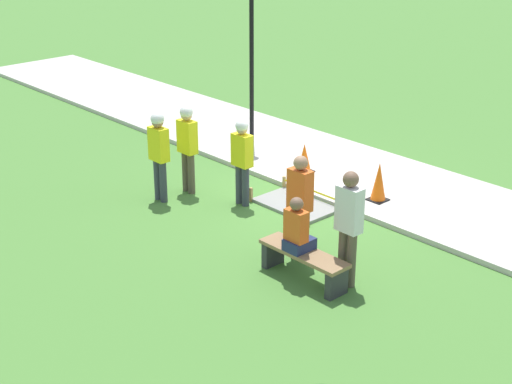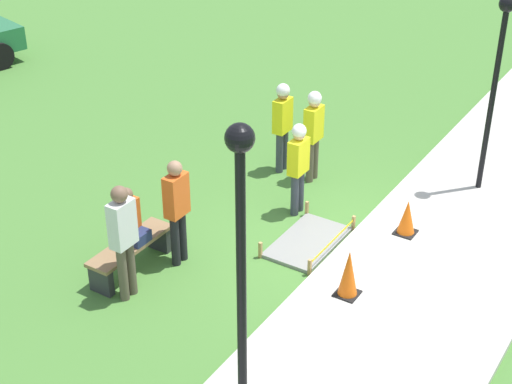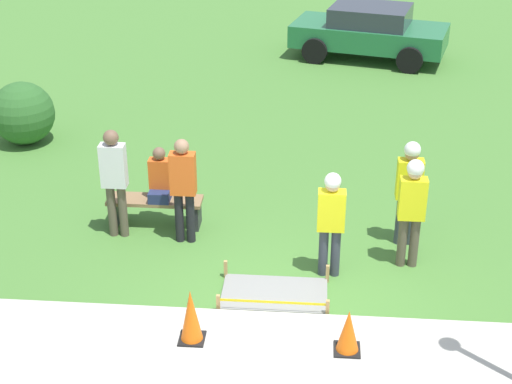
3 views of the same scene
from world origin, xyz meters
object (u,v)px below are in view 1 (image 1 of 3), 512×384
(bystander_in_orange_shirt, at_px, (300,201))
(worker_assistant, at_px, (187,141))
(worker_supervisor, at_px, (159,149))
(traffic_cone_far_patch, at_px, (304,158))
(bystander_in_gray_shirt, at_px, (349,221))
(person_seated_on_bench, at_px, (297,230))
(lamppost_near, at_px, (252,41))
(traffic_cone_near_patch, at_px, (379,182))
(park_bench, at_px, (304,260))
(worker_trainee, at_px, (242,155))

(bystander_in_orange_shirt, bearing_deg, worker_assistant, -7.36)
(worker_supervisor, distance_m, bystander_in_orange_shirt, 3.52)
(traffic_cone_far_patch, bearing_deg, bystander_in_gray_shirt, 142.14)
(person_seated_on_bench, relative_size, lamppost_near, 0.25)
(traffic_cone_near_patch, bearing_deg, bystander_in_gray_shirt, 120.52)
(bystander_in_orange_shirt, xyz_separation_m, lamppost_near, (4.70, -3.25, 1.42))
(worker_supervisor, bearing_deg, lamppost_near, -70.97)
(worker_supervisor, distance_m, bystander_in_gray_shirt, 4.63)
(person_seated_on_bench, bearing_deg, bystander_in_gray_shirt, -145.31)
(bystander_in_orange_shirt, bearing_deg, lamppost_near, -34.62)
(worker_supervisor, bearing_deg, worker_assistant, -91.70)
(traffic_cone_near_patch, relative_size, lamppost_near, 0.22)
(traffic_cone_far_patch, bearing_deg, lamppost_near, -13.14)
(park_bench, distance_m, worker_supervisor, 4.16)
(traffic_cone_near_patch, relative_size, worker_assistant, 0.43)
(worker_assistant, height_order, bystander_in_orange_shirt, bystander_in_orange_shirt)
(bystander_in_gray_shirt, bearing_deg, park_bench, 36.09)
(bystander_in_orange_shirt, distance_m, bystander_in_gray_shirt, 1.12)
(park_bench, bearing_deg, person_seated_on_bench, 26.44)
(traffic_cone_far_patch, bearing_deg, worker_supervisor, 71.70)
(park_bench, relative_size, person_seated_on_bench, 1.76)
(person_seated_on_bench, bearing_deg, traffic_cone_far_patch, -47.41)
(person_seated_on_bench, bearing_deg, worker_trainee, -25.90)
(traffic_cone_far_patch, relative_size, park_bench, 0.39)
(traffic_cone_far_patch, bearing_deg, bystander_in_orange_shirt, 132.75)
(worker_assistant, height_order, bystander_in_gray_shirt, bystander_in_gray_shirt)
(worker_supervisor, xyz_separation_m, bystander_in_orange_shirt, (-3.51, -0.21, -0.04))
(person_seated_on_bench, height_order, worker_trainee, worker_trainee)
(traffic_cone_near_patch, xyz_separation_m, bystander_in_gray_shirt, (-1.63, 2.77, 0.59))
(traffic_cone_near_patch, xyz_separation_m, lamppost_near, (4.18, -0.57, 1.96))
(worker_trainee, bearing_deg, park_bench, 155.72)
(traffic_cone_near_patch, distance_m, bystander_in_gray_shirt, 3.27)
(bystander_in_orange_shirt, bearing_deg, traffic_cone_near_patch, -79.03)
(person_seated_on_bench, xyz_separation_m, lamppost_near, (5.18, -3.78, 1.60))
(worker_supervisor, xyz_separation_m, worker_trainee, (-1.21, -1.03, -0.06))
(bystander_in_gray_shirt, bearing_deg, worker_trainee, -14.90)
(person_seated_on_bench, distance_m, worker_trainee, 3.09)
(person_seated_on_bench, distance_m, bystander_in_gray_shirt, 0.81)
(worker_assistant, height_order, lamppost_near, lamppost_near)
(bystander_in_gray_shirt, bearing_deg, traffic_cone_far_patch, -37.86)
(traffic_cone_far_patch, bearing_deg, worker_trainee, 96.87)
(traffic_cone_far_patch, distance_m, worker_trainee, 2.03)
(worker_assistant, xyz_separation_m, bystander_in_orange_shirt, (-3.49, 0.45, -0.04))
(person_seated_on_bench, distance_m, lamppost_near, 6.61)
(worker_supervisor, relative_size, bystander_in_orange_shirt, 0.99)
(traffic_cone_near_patch, distance_m, worker_assistant, 3.76)
(traffic_cone_far_patch, xyz_separation_m, bystander_in_orange_shirt, (-2.53, 2.74, 0.61))
(person_seated_on_bench, distance_m, worker_supervisor, 4.01)
(traffic_cone_far_patch, xyz_separation_m, park_bench, (-3.11, 3.23, -0.06))
(person_seated_on_bench, relative_size, bystander_in_gray_shirt, 0.48)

